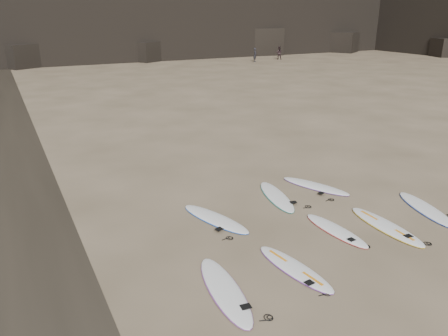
# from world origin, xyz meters

# --- Properties ---
(ground) EXTENTS (240.00, 240.00, 0.00)m
(ground) POSITION_xyz_m (0.00, 0.00, 0.00)
(ground) COLOR #897559
(ground) RESTS_ON ground
(surfboard_0) EXTENTS (0.99, 2.79, 0.10)m
(surfboard_0) POSITION_xyz_m (-4.61, -0.85, 0.05)
(surfboard_0) COLOR white
(surfboard_0) RESTS_ON ground
(surfboard_1) EXTENTS (0.89, 2.50, 0.09)m
(surfboard_1) POSITION_xyz_m (-2.74, -0.83, 0.04)
(surfboard_1) COLOR white
(surfboard_1) RESTS_ON ground
(surfboard_2) EXTENTS (0.69, 2.35, 0.08)m
(surfboard_2) POSITION_xyz_m (-0.58, 0.21, 0.04)
(surfboard_2) COLOR white
(surfboard_2) RESTS_ON ground
(surfboard_3) EXTENTS (0.73, 2.72, 0.10)m
(surfboard_3) POSITION_xyz_m (0.84, -0.26, 0.05)
(surfboard_3) COLOR white
(surfboard_3) RESTS_ON ground
(surfboard_4) EXTENTS (1.36, 2.75, 0.10)m
(surfboard_4) POSITION_xyz_m (2.82, 0.01, 0.05)
(surfboard_4) COLOR white
(surfboard_4) RESTS_ON ground
(surfboard_5) EXTENTS (1.40, 2.69, 0.09)m
(surfboard_5) POSITION_xyz_m (-3.26, 2.37, 0.05)
(surfboard_5) COLOR white
(surfboard_5) RESTS_ON ground
(surfboard_6) EXTENTS (1.19, 2.68, 0.09)m
(surfboard_6) POSITION_xyz_m (-0.75, 2.93, 0.05)
(surfboard_6) COLOR white
(surfboard_6) RESTS_ON ground
(surfboard_7) EXTENTS (1.56, 2.60, 0.09)m
(surfboard_7) POSITION_xyz_m (0.96, 3.07, 0.05)
(surfboard_7) COLOR white
(surfboard_7) RESTS_ON ground
(person_a) EXTENTS (0.65, 0.71, 1.63)m
(person_a) POSITION_xyz_m (19.64, 38.25, 0.82)
(person_a) COLOR black
(person_a) RESTS_ON ground
(person_b) EXTENTS (0.99, 0.95, 1.62)m
(person_b) POSITION_xyz_m (23.77, 39.29, 0.81)
(person_b) COLOR black
(person_b) RESTS_ON ground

